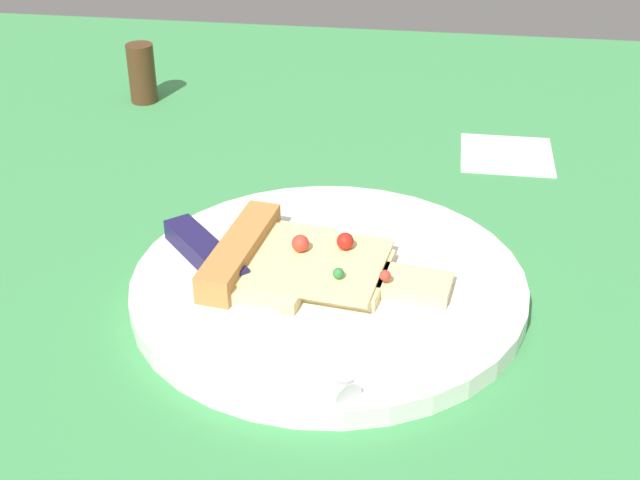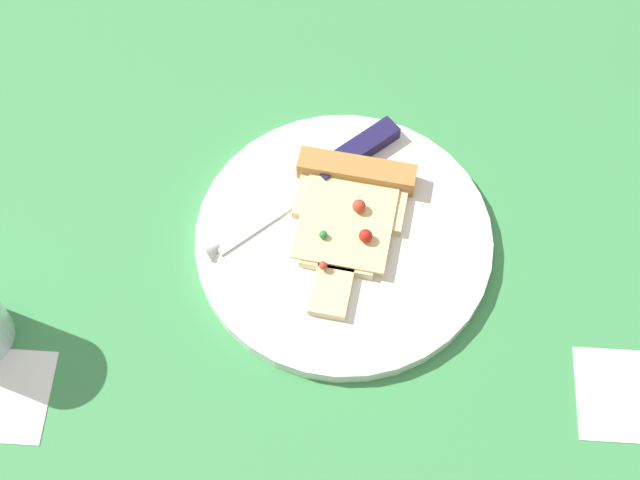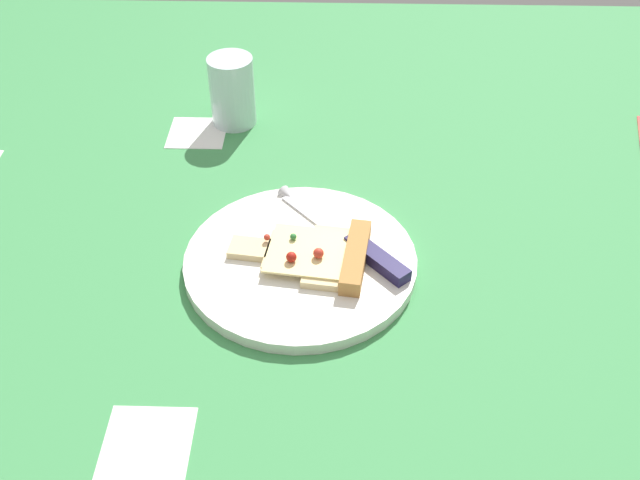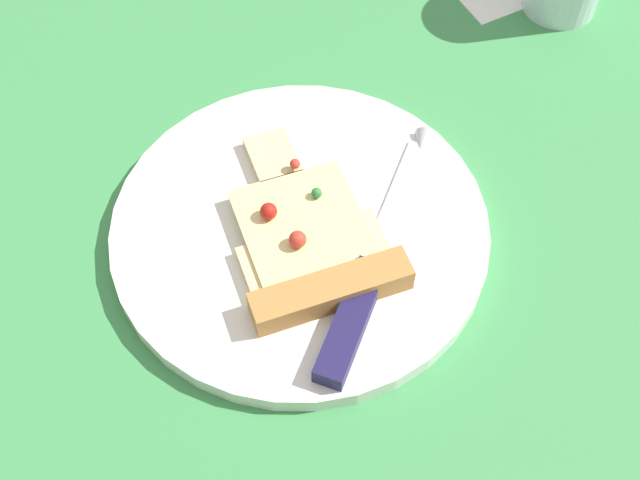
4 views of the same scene
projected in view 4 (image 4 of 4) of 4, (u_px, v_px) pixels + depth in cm
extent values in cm
cube|color=#3D8C4C|center=(381.00, 200.00, 70.13)|extent=(146.28, 146.28, 3.00)
cube|color=white|center=(261.00, 277.00, 64.40)|extent=(9.00, 9.00, 0.20)
cylinder|color=white|center=(300.00, 230.00, 65.70)|extent=(29.55, 29.55, 1.60)
cube|color=beige|center=(317.00, 262.00, 62.55)|extent=(7.42, 11.70, 1.00)
cube|color=beige|center=(293.00, 206.00, 65.39)|extent=(6.51, 7.88, 1.00)
cube|color=beige|center=(273.00, 159.00, 67.98)|extent=(5.63, 4.26, 1.00)
cube|color=#EDD88C|center=(304.00, 226.00, 63.56)|extent=(11.14, 10.45, 0.30)
cube|color=#B27A3D|center=(331.00, 291.00, 60.50)|extent=(4.18, 12.24, 2.20)
sphere|color=red|center=(298.00, 239.00, 61.92)|extent=(1.33, 1.33, 1.33)
sphere|color=red|center=(295.00, 164.00, 66.16)|extent=(0.83, 0.83, 0.83)
sphere|color=#2D7A38|center=(315.00, 190.00, 64.72)|extent=(0.84, 0.84, 0.84)
sphere|color=#B21E14|center=(270.00, 213.00, 63.24)|extent=(1.32, 1.32, 1.32)
cube|color=silver|center=(401.00, 199.00, 66.20)|extent=(9.49, 10.28, 0.30)
cone|color=silver|center=(423.00, 144.00, 69.29)|extent=(2.82, 2.82, 2.00)
cube|color=#1E1947|center=(351.00, 321.00, 59.48)|extent=(8.31, 8.92, 1.60)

